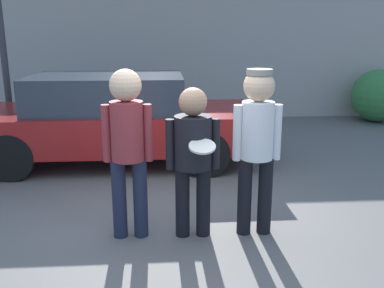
# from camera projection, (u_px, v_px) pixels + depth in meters

# --- Properties ---
(ground_plane) EXTENTS (56.00, 56.00, 0.00)m
(ground_plane) POSITION_uv_depth(u_px,v_px,m) (171.00, 237.00, 4.55)
(ground_plane) COLOR #5B5956
(storefront_building) EXTENTS (24.00, 0.22, 3.20)m
(storefront_building) POSITION_uv_depth(u_px,v_px,m) (165.00, 52.00, 10.41)
(storefront_building) COLOR #B2A89E
(storefront_building) RESTS_ON ground
(person_left) EXTENTS (0.50, 0.33, 1.77)m
(person_left) POSITION_uv_depth(u_px,v_px,m) (128.00, 140.00, 4.31)
(person_left) COLOR #1E2338
(person_left) RESTS_ON ground
(person_middle_with_frisbee) EXTENTS (0.55, 0.59, 1.59)m
(person_middle_with_frisbee) POSITION_uv_depth(u_px,v_px,m) (193.00, 150.00, 4.36)
(person_middle_with_frisbee) COLOR black
(person_middle_with_frisbee) RESTS_ON ground
(person_right) EXTENTS (0.50, 0.33, 1.76)m
(person_right) POSITION_uv_depth(u_px,v_px,m) (257.00, 137.00, 4.38)
(person_right) COLOR black
(person_right) RESTS_ON ground
(parked_car_near) EXTENTS (4.61, 1.88, 1.44)m
(parked_car_near) POSITION_uv_depth(u_px,v_px,m) (113.00, 118.00, 6.99)
(parked_car_near) COLOR maroon
(parked_car_near) RESTS_ON ground
(shrub) EXTENTS (1.25, 1.25, 1.25)m
(shrub) POSITION_uv_depth(u_px,v_px,m) (378.00, 96.00, 10.22)
(shrub) COLOR #387A3D
(shrub) RESTS_ON ground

